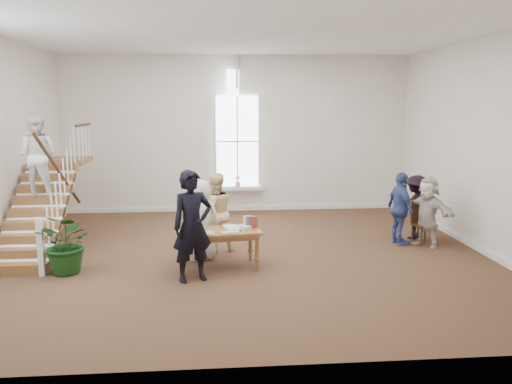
{
  "coord_description": "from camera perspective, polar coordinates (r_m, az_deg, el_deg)",
  "views": [
    {
      "loc": [
        -0.66,
        -10.04,
        3.14
      ],
      "look_at": [
        0.21,
        0.4,
        1.27
      ],
      "focal_mm": 35.0,
      "sensor_mm": 36.0,
      "label": 1
    }
  ],
  "objects": [
    {
      "name": "ground",
      "position": [
        10.54,
        -0.97,
        -7.22
      ],
      "size": [
        10.0,
        10.0,
        0.0
      ],
      "primitive_type": "plane",
      "color": "#4B301D",
      "rests_on": "ground"
    },
    {
      "name": "room_shell",
      "position": [
        14.71,
        -2.1,
        -0.64
      ],
      "size": [
        10.49,
        10.0,
        10.0
      ],
      "color": "beige",
      "rests_on": "ground"
    },
    {
      "name": "staircase",
      "position": [
        11.5,
        -23.4,
        1.68
      ],
      "size": [
        1.1,
        4.1,
        2.92
      ],
      "color": "brown",
      "rests_on": "ground"
    },
    {
      "name": "library_table",
      "position": [
        9.59,
        -4.38,
        -4.87
      ],
      "size": [
        1.7,
        1.02,
        0.81
      ],
      "rotation": [
        0.0,
        0.0,
        0.14
      ],
      "color": "brown",
      "rests_on": "ground"
    },
    {
      "name": "police_officer",
      "position": [
        8.89,
        -7.29,
        -3.9
      ],
      "size": [
        0.85,
        0.71,
        2.0
      ],
      "primitive_type": "imported",
      "rotation": [
        0.0,
        0.0,
        0.38
      ],
      "color": "black",
      "rests_on": "ground"
    },
    {
      "name": "elderly_woman",
      "position": [
        10.14,
        -6.4,
        -3.15
      ],
      "size": [
        0.92,
        0.72,
        1.65
      ],
      "primitive_type": "imported",
      "rotation": [
        0.0,
        0.0,
        3.41
      ],
      "color": "silver",
      "rests_on": "ground"
    },
    {
      "name": "person_yellow",
      "position": [
        10.62,
        -4.71,
        -2.36
      ],
      "size": [
        1.0,
        0.89,
        1.71
      ],
      "primitive_type": "imported",
      "rotation": [
        0.0,
        0.0,
        3.49
      ],
      "color": "beige",
      "rests_on": "ground"
    },
    {
      "name": "woman_cluster_a",
      "position": [
        11.6,
        16.17,
        -1.83
      ],
      "size": [
        0.54,
        1.01,
        1.64
      ],
      "primitive_type": "imported",
      "rotation": [
        0.0,
        0.0,
        1.72
      ],
      "color": "#394B89",
      "rests_on": "ground"
    },
    {
      "name": "woman_cluster_b",
      "position": [
        12.22,
        17.77,
        -1.65
      ],
      "size": [
        1.12,
        0.92,
        1.5
      ],
      "primitive_type": "imported",
      "rotation": [
        0.0,
        0.0,
        3.59
      ],
      "color": "black",
      "rests_on": "ground"
    },
    {
      "name": "woman_cluster_c",
      "position": [
        11.63,
        18.99,
        -2.15
      ],
      "size": [
        1.17,
        1.47,
        1.56
      ],
      "primitive_type": "imported",
      "rotation": [
        0.0,
        0.0,
        5.28
      ],
      "color": "beige",
      "rests_on": "ground"
    },
    {
      "name": "floor_plant",
      "position": [
        9.93,
        -20.71,
        -5.51
      ],
      "size": [
        1.32,
        1.25,
        1.16
      ],
      "primitive_type": "imported",
      "rotation": [
        0.0,
        0.0,
        -0.43
      ],
      "color": "#103410",
      "rests_on": "ground"
    },
    {
      "name": "side_chair",
      "position": [
        11.87,
        18.43,
        -3.06
      ],
      "size": [
        0.5,
        0.5,
        0.98
      ],
      "rotation": [
        0.0,
        0.0,
        0.2
      ],
      "color": "#311C0D",
      "rests_on": "ground"
    }
  ]
}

